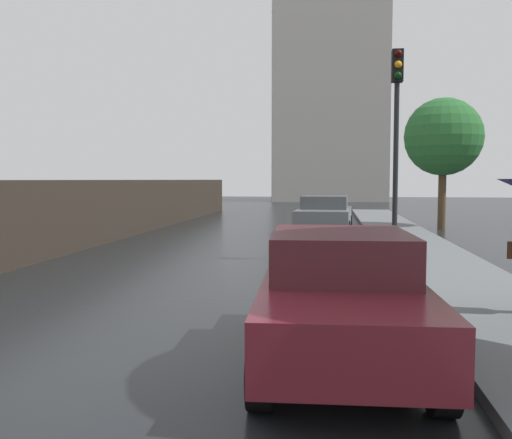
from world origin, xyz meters
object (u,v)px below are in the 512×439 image
Objects in this scene: car_maroon_mid_road at (341,295)px; street_tree_mid at (443,137)px; car_grey_near_kerb at (325,214)px; traffic_light at (397,116)px.

street_tree_mid reaches higher than car_maroon_mid_road.
car_grey_near_kerb is 0.85× the size of street_tree_mid.
car_grey_near_kerb is 14.47m from car_maroon_mid_road.
street_tree_mid is (4.30, 17.07, 2.93)m from car_maroon_mid_road.
car_grey_near_kerb is at bearing -150.61° from street_tree_mid.
traffic_light is (1.40, 7.53, 2.74)m from car_maroon_mid_road.
car_grey_near_kerb is 6.07m from street_tree_mid.
traffic_light reaches higher than car_grey_near_kerb.
street_tree_mid is (2.90, 9.54, 0.18)m from traffic_light.
street_tree_mid reaches higher than car_grey_near_kerb.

